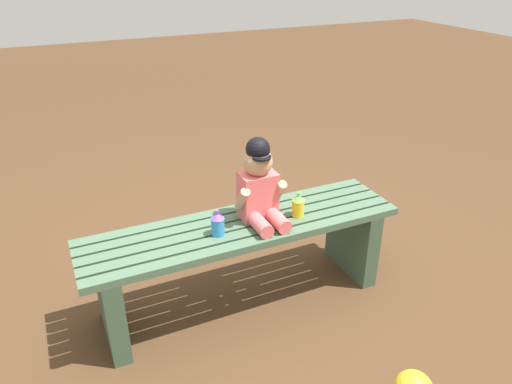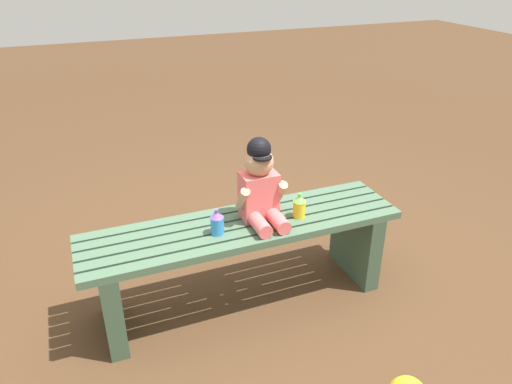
{
  "view_description": "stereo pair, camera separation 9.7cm",
  "coord_description": "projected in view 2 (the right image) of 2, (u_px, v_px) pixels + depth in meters",
  "views": [
    {
      "loc": [
        -0.76,
        -1.8,
        1.62
      ],
      "look_at": [
        0.05,
        -0.05,
        0.63
      ],
      "focal_mm": 33.87,
      "sensor_mm": 36.0,
      "label": 1
    },
    {
      "loc": [
        -0.67,
        -1.83,
        1.62
      ],
      "look_at": [
        0.05,
        -0.05,
        0.63
      ],
      "focal_mm": 33.87,
      "sensor_mm": 36.0,
      "label": 2
    }
  ],
  "objects": [
    {
      "name": "ground_plane",
      "position": [
        244.0,
        299.0,
        2.47
      ],
      "size": [
        16.0,
        16.0,
        0.0
      ],
      "primitive_type": "plane",
      "color": "#4C331E"
    },
    {
      "name": "park_bench",
      "position": [
        243.0,
        250.0,
        2.34
      ],
      "size": [
        1.53,
        0.38,
        0.45
      ],
      "color": "#47664C",
      "rests_on": "ground_plane"
    },
    {
      "name": "child_figure",
      "position": [
        260.0,
        185.0,
        2.23
      ],
      "size": [
        0.23,
        0.27,
        0.4
      ],
      "color": "#E56666",
      "rests_on": "park_bench"
    },
    {
      "name": "sippy_cup_left",
      "position": [
        217.0,
        222.0,
        2.16
      ],
      "size": [
        0.06,
        0.06,
        0.12
      ],
      "color": "#338CE5",
      "rests_on": "park_bench"
    },
    {
      "name": "sippy_cup_right",
      "position": [
        299.0,
        206.0,
        2.3
      ],
      "size": [
        0.06,
        0.06,
        0.12
      ],
      "color": "yellow",
      "rests_on": "park_bench"
    }
  ]
}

